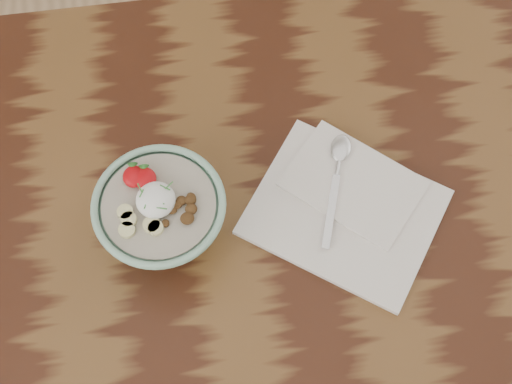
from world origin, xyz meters
TOP-DOWN VIEW (x-y plane):
  - table at (0.00, 0.00)cm, footprint 160.00×90.00cm
  - breakfast_bowl at (-18.32, 4.39)cm, footprint 17.24×17.24cm
  - napkin at (7.01, 4.47)cm, footprint 31.81×30.71cm
  - spoon at (6.88, 10.56)cm, footprint 7.50×17.41cm

SIDE VIEW (x-z plane):
  - table at x=0.00cm, z-range 28.20..103.20cm
  - napkin at x=7.01cm, z-range 74.88..76.40cm
  - spoon at x=6.88cm, z-range 76.45..77.37cm
  - breakfast_bowl at x=-18.32cm, z-range 75.02..86.68cm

